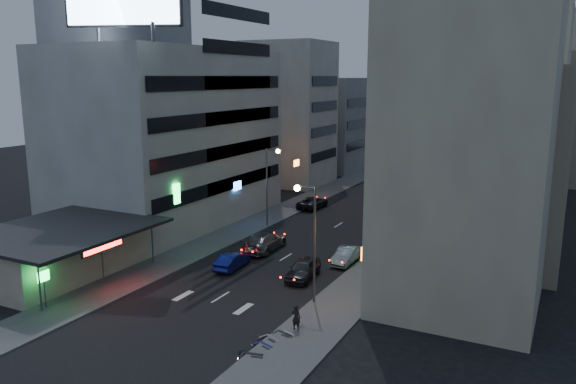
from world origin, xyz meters
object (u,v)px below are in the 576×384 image
Objects in this scene: person at (296,317)px; scooter_blue at (274,339)px; parked_car_right_near at (303,269)px; road_car_blue at (232,261)px; parked_car_left at (313,202)px; scooter_silver_a at (280,332)px; parked_car_right_far at (400,217)px; scooter_black_b at (293,327)px; parked_car_right_mid at (346,255)px; road_car_silver at (264,242)px; scooter_silver_b at (297,328)px; scooter_black_a at (264,345)px.

person is 2.64m from scooter_blue.
road_car_blue is at bearing -179.92° from parked_car_right_near.
parked_car_left is at bearing 106.78° from parked_car_right_near.
parked_car_right_far is at bearing 26.13° from scooter_silver_a.
scooter_blue is (0.08, -0.88, -0.01)m from scooter_silver_a.
road_car_blue is at bearing 63.70° from scooter_black_b.
parked_car_right_far is 3.19× the size of scooter_silver_a.
scooter_blue is (12.60, -32.75, -0.05)m from parked_car_left.
road_car_silver reaches higher than parked_car_right_mid.
scooter_blue is (9.60, -15.86, -0.18)m from road_car_silver.
scooter_black_b is at bearing 1.90° from scooter_silver_a.
parked_car_left is at bearing -66.34° from person.
parked_car_right_near is at bearing 42.33° from scooter_silver_b.
parked_car_left is at bearing 40.30° from scooter_blue.
scooter_black_b reaches higher than scooter_blue.
parked_car_right_mid is 2.45× the size of scooter_silver_b.
road_car_silver is at bearing 54.82° from scooter_silver_b.
parked_car_right_near is at bearing 37.20° from scooter_black_b.
parked_car_right_far is at bearing 18.47° from scooter_black_b.
scooter_black_b is (0.30, 1.83, 0.01)m from scooter_blue.
scooter_black_a is (-0.19, -3.59, -0.23)m from person.
person is at bearing 114.53° from parked_car_left.
road_car_silver is at bearing 16.80° from scooter_black_a.
person is at bearing 123.48° from road_car_silver.
parked_car_right_near is 2.39× the size of scooter_black_a.
parked_car_left is 11.50m from parked_car_right_far.
road_car_silver is at bearing 136.02° from parked_car_right_near.
person reaches higher than parked_car_right_far.
parked_car_right_near is at bearing -66.28° from person.
scooter_black_b is at bearing -88.59° from parked_car_right_far.
parked_car_right_near is 2.72× the size of scooter_silver_b.
scooter_silver_a is at bearing -77.69° from parked_car_right_near.
parked_car_right_far is 29.31m from scooter_silver_a.
scooter_silver_b is at bearing -24.24° from scooter_black_a.
road_car_blue is 14.11m from scooter_blue.
scooter_black_b is at bearing 114.30° from parked_car_left.
scooter_black_b is at bearing 9.86° from scooter_blue.
scooter_silver_a is 1.05× the size of scooter_silver_b.
scooter_black_b is (2.13, -14.10, -0.01)m from parked_car_right_mid.
road_car_silver is (3.01, -16.89, 0.13)m from parked_car_left.
scooter_silver_a is at bearing 113.10° from parked_car_left.
person is (3.59, -8.47, 0.16)m from parked_car_right_near.
scooter_black_b is (0.19, -0.79, -0.27)m from person.
parked_car_left is 0.87× the size of road_car_silver.
parked_car_right_far reaches higher than scooter_silver_b.
scooter_black_a reaches higher than scooter_silver_b.
parked_car_right_far reaches higher than parked_car_right_mid.
scooter_black_a is at bearing -80.35° from parked_car_right_near.
person is at bearing 16.77° from scooter_blue.
person is at bearing -88.89° from parked_car_right_far.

